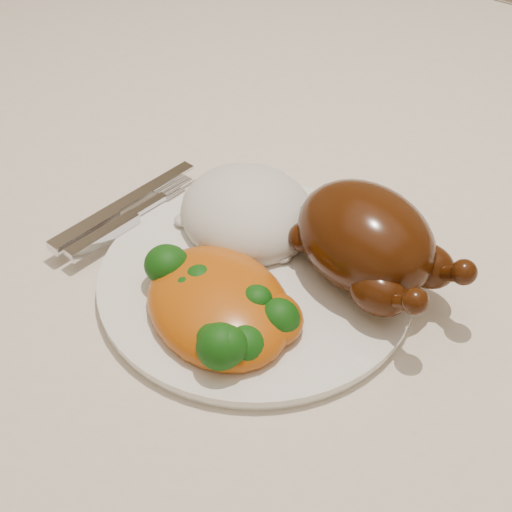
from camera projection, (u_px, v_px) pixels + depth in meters
The scene contains 7 objects.
dining_table at pixel (350, 266), 0.75m from camera, with size 1.60×0.90×0.76m.
tablecloth at pixel (356, 211), 0.70m from camera, with size 1.73×1.03×0.18m.
dinner_plate at pixel (256, 279), 0.58m from camera, with size 0.25×0.25×0.01m, color white.
roast_chicken at pixel (368, 241), 0.55m from camera, with size 0.16×0.12×0.08m.
rice_mound at pixel (248, 213), 0.61m from camera, with size 0.16×0.15×0.07m.
mac_and_cheese at pixel (222, 307), 0.53m from camera, with size 0.16×0.15×0.05m.
cutlery at pixel (113, 219), 0.62m from camera, with size 0.04×0.17×0.01m.
Camera 1 is at (0.25, -0.50, 1.17)m, focal length 50.00 mm.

